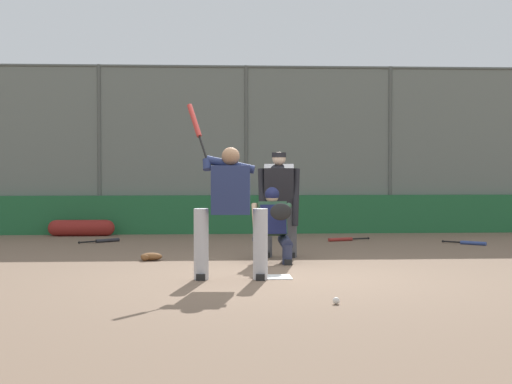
{
  "coord_description": "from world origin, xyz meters",
  "views": [
    {
      "loc": [
        0.92,
        10.74,
        1.47
      ],
      "look_at": [
        0.17,
        -1.0,
        1.05
      ],
      "focal_mm": 60.0,
      "sensor_mm": 36.0,
      "label": 1
    }
  ],
  "objects_px": {
    "spare_bat_by_padding": "(344,239)",
    "fielding_glove_on_dirt": "(151,257)",
    "spare_bat_first_base_side": "(104,241)",
    "batter_at_plate": "(230,207)",
    "spare_bat_near_backstop": "(470,243)",
    "umpire_home": "(279,201)",
    "catcher_behind_plate": "(273,224)",
    "baseball_loose": "(336,301)",
    "equipment_bag_dugout_side": "(81,228)"
  },
  "relations": [
    {
      "from": "batter_at_plate",
      "to": "baseball_loose",
      "type": "height_order",
      "value": "batter_at_plate"
    },
    {
      "from": "umpire_home",
      "to": "spare_bat_by_padding",
      "type": "height_order",
      "value": "umpire_home"
    },
    {
      "from": "spare_bat_first_base_side",
      "to": "equipment_bag_dugout_side",
      "type": "distance_m",
      "value": 1.53
    },
    {
      "from": "umpire_home",
      "to": "spare_bat_by_padding",
      "type": "bearing_deg",
      "value": -113.56
    },
    {
      "from": "fielding_glove_on_dirt",
      "to": "equipment_bag_dugout_side",
      "type": "bearing_deg",
      "value": -69.43
    },
    {
      "from": "catcher_behind_plate",
      "to": "baseball_loose",
      "type": "distance_m",
      "value": 3.63
    },
    {
      "from": "spare_bat_by_padding",
      "to": "fielding_glove_on_dirt",
      "type": "height_order",
      "value": "fielding_glove_on_dirt"
    },
    {
      "from": "spare_bat_near_backstop",
      "to": "spare_bat_first_base_side",
      "type": "distance_m",
      "value": 6.55
    },
    {
      "from": "spare_bat_near_backstop",
      "to": "baseball_loose",
      "type": "xyz_separation_m",
      "value": [
        3.35,
        6.1,
        0.0
      ]
    },
    {
      "from": "spare_bat_by_padding",
      "to": "fielding_glove_on_dirt",
      "type": "bearing_deg",
      "value": 20.57
    },
    {
      "from": "batter_at_plate",
      "to": "umpire_home",
      "type": "distance_m",
      "value": 2.53
    },
    {
      "from": "batter_at_plate",
      "to": "umpire_home",
      "type": "bearing_deg",
      "value": -105.1
    },
    {
      "from": "baseball_loose",
      "to": "equipment_bag_dugout_side",
      "type": "height_order",
      "value": "equipment_bag_dugout_side"
    },
    {
      "from": "batter_at_plate",
      "to": "umpire_home",
      "type": "height_order",
      "value": "batter_at_plate"
    },
    {
      "from": "catcher_behind_plate",
      "to": "equipment_bag_dugout_side",
      "type": "relative_size",
      "value": 0.84
    },
    {
      "from": "batter_at_plate",
      "to": "equipment_bag_dugout_side",
      "type": "xyz_separation_m",
      "value": [
        2.72,
        -6.41,
        -0.74
      ]
    },
    {
      "from": "equipment_bag_dugout_side",
      "to": "batter_at_plate",
      "type": "bearing_deg",
      "value": 113.02
    },
    {
      "from": "spare_bat_near_backstop",
      "to": "fielding_glove_on_dirt",
      "type": "xyz_separation_m",
      "value": [
        5.49,
        2.07,
        0.02
      ]
    },
    {
      "from": "baseball_loose",
      "to": "equipment_bag_dugout_side",
      "type": "relative_size",
      "value": 0.06
    },
    {
      "from": "baseball_loose",
      "to": "catcher_behind_plate",
      "type": "bearing_deg",
      "value": -84.33
    },
    {
      "from": "spare_bat_first_base_side",
      "to": "baseball_loose",
      "type": "height_order",
      "value": "baseball_loose"
    },
    {
      "from": "spare_bat_by_padding",
      "to": "baseball_loose",
      "type": "relative_size",
      "value": 11.15
    },
    {
      "from": "batter_at_plate",
      "to": "spare_bat_near_backstop",
      "type": "relative_size",
      "value": 3.34
    },
    {
      "from": "spare_bat_first_base_side",
      "to": "fielding_glove_on_dirt",
      "type": "relative_size",
      "value": 2.14
    },
    {
      "from": "spare_bat_near_backstop",
      "to": "spare_bat_first_base_side",
      "type": "height_order",
      "value": "same"
    },
    {
      "from": "batter_at_plate",
      "to": "catcher_behind_plate",
      "type": "relative_size",
      "value": 2.01
    },
    {
      "from": "umpire_home",
      "to": "spare_bat_first_base_side",
      "type": "height_order",
      "value": "umpire_home"
    },
    {
      "from": "spare_bat_first_base_side",
      "to": "equipment_bag_dugout_side",
      "type": "height_order",
      "value": "equipment_bag_dugout_side"
    },
    {
      "from": "spare_bat_near_backstop",
      "to": "batter_at_plate",
      "type": "bearing_deg",
      "value": -96.5
    },
    {
      "from": "spare_bat_by_padding",
      "to": "equipment_bag_dugout_side",
      "type": "bearing_deg",
      "value": -35.8
    },
    {
      "from": "umpire_home",
      "to": "fielding_glove_on_dirt",
      "type": "relative_size",
      "value": 5.02
    },
    {
      "from": "umpire_home",
      "to": "baseball_loose",
      "type": "distance_m",
      "value": 4.4
    },
    {
      "from": "catcher_behind_plate",
      "to": "equipment_bag_dugout_side",
      "type": "distance_m",
      "value": 5.88
    },
    {
      "from": "catcher_behind_plate",
      "to": "spare_bat_near_backstop",
      "type": "distance_m",
      "value": 4.52
    },
    {
      "from": "spare_bat_near_backstop",
      "to": "spare_bat_by_padding",
      "type": "xyz_separation_m",
      "value": [
        2.11,
        -0.84,
        0.0
      ]
    },
    {
      "from": "equipment_bag_dugout_side",
      "to": "spare_bat_by_padding",
      "type": "bearing_deg",
      "value": 164.34
    },
    {
      "from": "spare_bat_near_backstop",
      "to": "spare_bat_first_base_side",
      "type": "xyz_separation_m",
      "value": [
        6.5,
        -0.85,
        0.0
      ]
    },
    {
      "from": "spare_bat_near_backstop",
      "to": "spare_bat_first_base_side",
      "type": "relative_size",
      "value": 0.96
    },
    {
      "from": "batter_at_plate",
      "to": "spare_bat_by_padding",
      "type": "xyz_separation_m",
      "value": [
        -2.27,
        -5.01,
        -0.87
      ]
    },
    {
      "from": "equipment_bag_dugout_side",
      "to": "spare_bat_first_base_side",
      "type": "bearing_deg",
      "value": 113.57
    },
    {
      "from": "fielding_glove_on_dirt",
      "to": "baseball_loose",
      "type": "height_order",
      "value": "fielding_glove_on_dirt"
    },
    {
      "from": "fielding_glove_on_dirt",
      "to": "spare_bat_near_backstop",
      "type": "bearing_deg",
      "value": -159.37
    },
    {
      "from": "spare_bat_near_backstop",
      "to": "spare_bat_by_padding",
      "type": "distance_m",
      "value": 2.27
    },
    {
      "from": "umpire_home",
      "to": "spare_bat_first_base_side",
      "type": "distance_m",
      "value": 4.04
    },
    {
      "from": "spare_bat_near_backstop",
      "to": "umpire_home",
      "type": "bearing_deg",
      "value": -113.43
    },
    {
      "from": "batter_at_plate",
      "to": "spare_bat_first_base_side",
      "type": "distance_m",
      "value": 5.52
    },
    {
      "from": "batter_at_plate",
      "to": "equipment_bag_dugout_side",
      "type": "bearing_deg",
      "value": -62.96
    },
    {
      "from": "spare_bat_first_base_side",
      "to": "spare_bat_near_backstop",
      "type": "bearing_deg",
      "value": -47.0
    },
    {
      "from": "spare_bat_near_backstop",
      "to": "baseball_loose",
      "type": "bearing_deg",
      "value": -78.89
    },
    {
      "from": "spare_bat_by_padding",
      "to": "spare_bat_first_base_side",
      "type": "bearing_deg",
      "value": -20.21
    }
  ]
}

